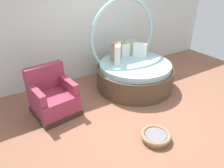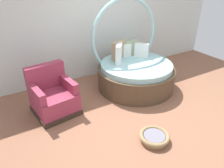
# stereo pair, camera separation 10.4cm
# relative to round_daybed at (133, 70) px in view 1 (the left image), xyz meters

# --- Properties ---
(ground_plane) EXTENTS (8.00, 8.00, 0.02)m
(ground_plane) POSITION_rel_round_daybed_xyz_m (-0.55, -0.96, -0.43)
(ground_plane) COLOR #936047
(back_wall) EXTENTS (8.00, 0.12, 2.62)m
(back_wall) POSITION_rel_round_daybed_xyz_m (-0.55, 1.14, 0.89)
(back_wall) COLOR silver
(back_wall) RESTS_ON ground_plane
(round_daybed) EXTENTS (1.83, 1.83, 2.05)m
(round_daybed) POSITION_rel_round_daybed_xyz_m (0.00, 0.00, 0.00)
(round_daybed) COLOR brown
(round_daybed) RESTS_ON ground_plane
(red_armchair) EXTENTS (0.89, 0.89, 0.94)m
(red_armchair) POSITION_rel_round_daybed_xyz_m (-2.02, -0.08, -0.09)
(red_armchair) COLOR #38281E
(red_armchair) RESTS_ON ground_plane
(pet_basket) EXTENTS (0.51, 0.51, 0.13)m
(pet_basket) POSITION_rel_round_daybed_xyz_m (-0.84, -1.77, -0.34)
(pet_basket) COLOR #9E7F56
(pet_basket) RESTS_ON ground_plane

